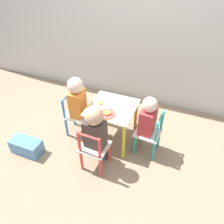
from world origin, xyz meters
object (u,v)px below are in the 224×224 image
at_px(kids_table, 112,113).
at_px(chair_teal, 150,134).
at_px(child_right, 146,120).
at_px(storage_bin, 27,146).
at_px(chair_red, 94,149).
at_px(plate_left, 100,103).
at_px(child_left, 79,101).
at_px(chair_blue, 76,115).
at_px(child_front, 96,131).
at_px(plate_front, 107,114).

xyz_separation_m(kids_table, chair_teal, (0.45, -0.03, -0.13)).
bearing_deg(child_right, storage_bin, -62.40).
bearing_deg(chair_teal, chair_red, -43.86).
bearing_deg(storage_bin, plate_left, 39.60).
relative_size(child_right, storage_bin, 2.06).
bearing_deg(child_right, kids_table, -90.00).
height_order(chair_teal, child_left, child_left).
height_order(child_right, plate_left, child_right).
distance_m(chair_blue, plate_left, 0.38).
distance_m(kids_table, child_left, 0.40).
relative_size(child_front, storage_bin, 2.16).
bearing_deg(storage_bin, child_left, 51.14).
height_order(child_left, child_right, child_left).
height_order(child_front, plate_front, child_front).
height_order(child_right, storage_bin, child_right).
bearing_deg(child_left, chair_blue, 90.00).
bearing_deg(chair_red, plate_left, -72.73).
xyz_separation_m(kids_table, child_left, (-0.39, -0.04, 0.08)).
height_order(kids_table, storage_bin, kids_table).
height_order(chair_teal, child_right, child_right).
relative_size(chair_blue, chair_teal, 1.00).
distance_m(chair_blue, child_right, 0.85).
xyz_separation_m(child_front, plate_left, (-0.13, 0.39, 0.02)).
bearing_deg(chair_red, chair_blue, -41.56).
bearing_deg(kids_table, chair_teal, -3.87).
bearing_deg(child_right, chair_teal, 90.00).
distance_m(chair_red, plate_left, 0.52).
bearing_deg(child_right, child_front, -43.67).
distance_m(chair_teal, plate_left, 0.63).
height_order(child_left, plate_left, child_left).
bearing_deg(chair_red, child_right, -131.68).
bearing_deg(storage_bin, chair_blue, 55.12).
relative_size(chair_red, plate_left, 3.38).
distance_m(child_front, plate_left, 0.41).
xyz_separation_m(child_front, child_left, (-0.38, 0.35, 0.01)).
bearing_deg(plate_front, child_front, -92.49).
bearing_deg(kids_table, child_left, -174.71).
bearing_deg(storage_bin, chair_teal, 22.50).
distance_m(chair_teal, storage_bin, 1.36).
height_order(plate_front, storage_bin, plate_front).
relative_size(child_left, plate_front, 4.45).
relative_size(child_front, child_right, 1.05).
relative_size(kids_table, child_front, 0.67).
distance_m(kids_table, chair_red, 0.47).
relative_size(kids_table, chair_red, 0.96).
height_order(chair_teal, plate_left, chair_teal).
bearing_deg(plate_left, chair_blue, -172.37).
bearing_deg(kids_table, chair_red, -91.60).
height_order(chair_blue, chair_teal, same).
xyz_separation_m(chair_blue, plate_left, (0.31, 0.04, 0.22)).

